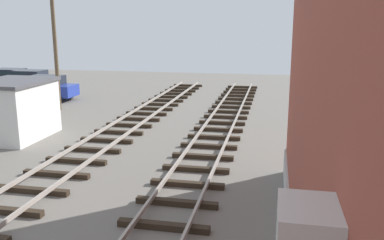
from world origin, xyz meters
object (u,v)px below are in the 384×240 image
object	(u,v)px
parked_car_white	(30,81)
utility_pole_far	(55,46)
control_hut	(14,109)
parked_car_black	(10,79)
parked_car_blue	(47,88)

from	to	relation	value
parked_car_white	utility_pole_far	xyz separation A→B (m)	(5.86, -6.14, 3.10)
control_hut	parked_car_black	distance (m)	16.36
parked_car_blue	utility_pole_far	bearing A→B (deg)	-49.21
parked_car_white	parked_car_black	world-z (taller)	same
parked_car_blue	parked_car_black	world-z (taller)	same
parked_car_black	parked_car_blue	bearing A→B (deg)	-34.14
parked_car_black	utility_pole_far	world-z (taller)	utility_pole_far
parked_car_white	utility_pole_far	world-z (taller)	utility_pole_far
utility_pole_far	parked_car_blue	bearing A→B (deg)	130.79
utility_pole_far	parked_car_white	bearing A→B (deg)	133.69
control_hut	parked_car_white	size ratio (longest dim) A/B	0.90
control_hut	utility_pole_far	distance (m)	7.12
control_hut	parked_car_blue	size ratio (longest dim) A/B	0.90
parked_car_white	parked_car_black	size ratio (longest dim) A/B	1.00
parked_car_blue	parked_car_white	distance (m)	4.42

